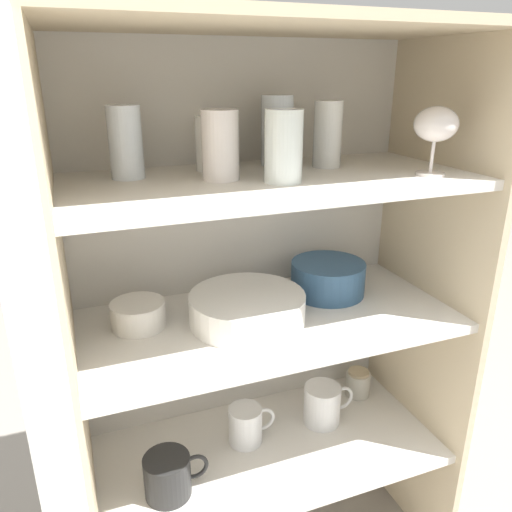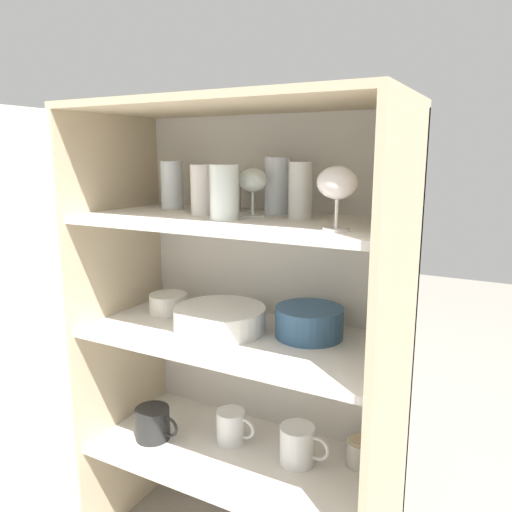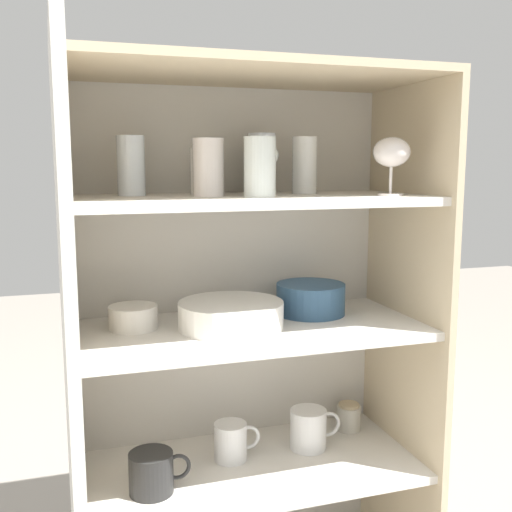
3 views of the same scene
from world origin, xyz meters
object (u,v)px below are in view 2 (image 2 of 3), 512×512
at_px(storage_jar, 359,452).
at_px(plate_stack_white, 220,319).
at_px(coffee_mug_primary, 153,423).
at_px(serving_bowl_small, 168,302).
at_px(mixing_bowl_large, 309,321).

bearing_deg(storage_jar, plate_stack_white, -163.78).
bearing_deg(coffee_mug_primary, storage_jar, 15.87).
xyz_separation_m(serving_bowl_small, coffee_mug_primary, (0.02, -0.11, -0.34)).
xyz_separation_m(coffee_mug_primary, storage_jar, (0.57, 0.16, -0.01)).
distance_m(plate_stack_white, serving_bowl_small, 0.23).
xyz_separation_m(mixing_bowl_large, serving_bowl_small, (-0.45, -0.01, -0.01)).
height_order(plate_stack_white, mixing_bowl_large, mixing_bowl_large).
height_order(mixing_bowl_large, storage_jar, mixing_bowl_large).
distance_m(serving_bowl_small, coffee_mug_primary, 0.36).
height_order(plate_stack_white, storage_jar, plate_stack_white).
bearing_deg(plate_stack_white, serving_bowl_small, 164.76).
relative_size(mixing_bowl_large, storage_jar, 2.35).
distance_m(mixing_bowl_large, coffee_mug_primary, 0.57).
distance_m(mixing_bowl_large, storage_jar, 0.38).
height_order(plate_stack_white, coffee_mug_primary, plate_stack_white).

